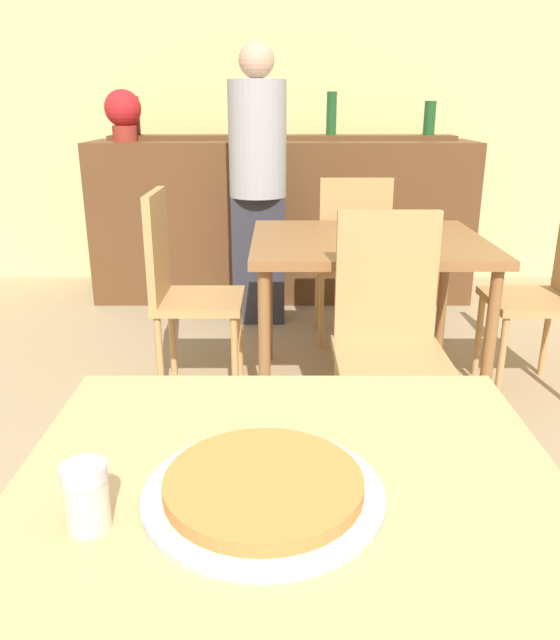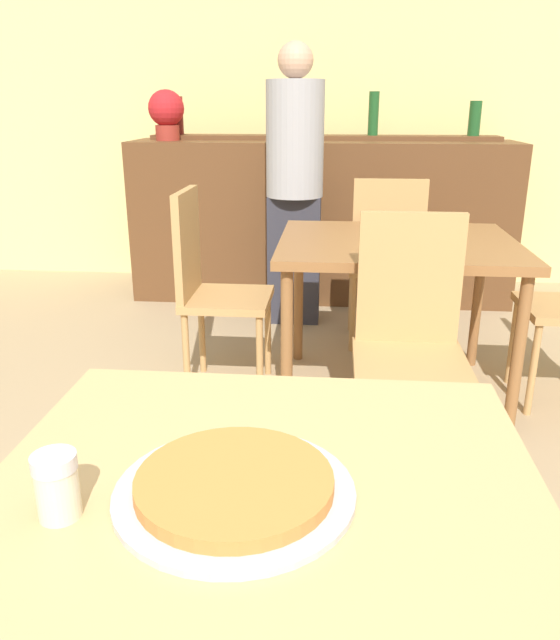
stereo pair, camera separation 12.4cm
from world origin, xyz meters
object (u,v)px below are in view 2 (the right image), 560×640
person_standing (295,179)px  potted_plant (166,112)px  chair_far_side_left (209,279)px  cheese_shaker (57,485)px  chair_far_side_front (409,330)px  chair_far_side_back (386,254)px  pizza_tray (235,486)px

person_standing → potted_plant: 1.11m
chair_far_side_left → cheese_shaker: size_ratio=9.04×
chair_far_side_front → chair_far_side_left: size_ratio=1.00×
chair_far_side_left → person_standing: bearing=-17.8°
person_standing → potted_plant: person_standing is taller
chair_far_side_left → chair_far_side_back: bearing=-54.6°
person_standing → potted_plant: bearing=149.6°
person_standing → cheese_shaker: bearing=-92.9°
chair_far_side_front → person_standing: person_standing is taller
pizza_tray → cheese_shaker: (-0.26, -0.08, 0.04)m
chair_far_side_back → person_standing: size_ratio=0.58×
pizza_tray → person_standing: (-0.11, 2.94, 0.15)m
chair_far_side_back → pizza_tray: bearing=80.5°
cheese_shaker → chair_far_side_left: bearing=95.1°
cheese_shaker → potted_plant: (-0.75, 3.55, 0.49)m
chair_far_side_back → potted_plant: size_ratio=2.91×
pizza_tray → cheese_shaker: bearing=-163.5°
person_standing → chair_far_side_back: bearing=-37.6°
chair_far_side_back → pizza_tray: chair_far_side_back is taller
chair_far_side_front → chair_far_side_left: (-0.86, 0.61, 0.00)m
pizza_tray → cheese_shaker: 0.27m
chair_far_side_back → person_standing: person_standing is taller
pizza_tray → potted_plant: potted_plant is taller
chair_far_side_left → cheese_shaker: 2.02m
chair_far_side_back → person_standing: 0.76m
cheese_shaker → person_standing: 3.03m
chair_far_side_front → pizza_tray: 1.39m
chair_far_side_left → pizza_tray: size_ratio=2.46×
chair_far_side_front → potted_plant: potted_plant is taller
chair_far_side_front → person_standing: (-0.53, 1.63, 0.35)m
cheese_shaker → person_standing: bearing=87.1°
pizza_tray → person_standing: person_standing is taller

